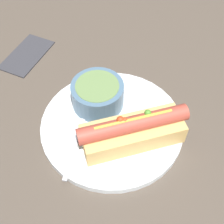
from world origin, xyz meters
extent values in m
plane|color=#4C4238|center=(0.00, 0.00, 0.00)|extent=(4.00, 4.00, 0.00)
cylinder|color=white|center=(0.00, 0.00, 0.01)|extent=(0.26, 0.26, 0.01)
cube|color=#DBAD60|center=(0.01, -0.05, 0.03)|extent=(0.18, 0.10, 0.04)
cylinder|color=#B24738|center=(0.01, -0.05, 0.06)|extent=(0.19, 0.07, 0.03)
sphere|color=#C63F1E|center=(0.00, -0.04, 0.07)|extent=(0.01, 0.01, 0.01)
sphere|color=#518C2D|center=(0.04, -0.05, 0.07)|extent=(0.01, 0.01, 0.01)
sphere|color=#C63F1E|center=(-0.01, -0.04, 0.07)|extent=(0.01, 0.01, 0.01)
cylinder|color=gold|center=(0.01, -0.05, 0.07)|extent=(0.13, 0.03, 0.01)
cylinder|color=slate|center=(0.00, 0.06, 0.04)|extent=(0.10, 0.10, 0.05)
cylinder|color=#66844C|center=(0.00, 0.06, 0.06)|extent=(0.08, 0.08, 0.01)
cube|color=#B7B7BC|center=(-0.08, -0.01, 0.02)|extent=(0.09, 0.11, 0.00)
ellipsoid|color=#B7B7BC|center=(-0.03, 0.05, 0.02)|extent=(0.04, 0.04, 0.01)
cube|color=#333338|center=(-0.07, 0.27, 0.00)|extent=(0.14, 0.13, 0.01)
camera|label=1|loc=(-0.16, -0.29, 0.47)|focal=50.00mm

